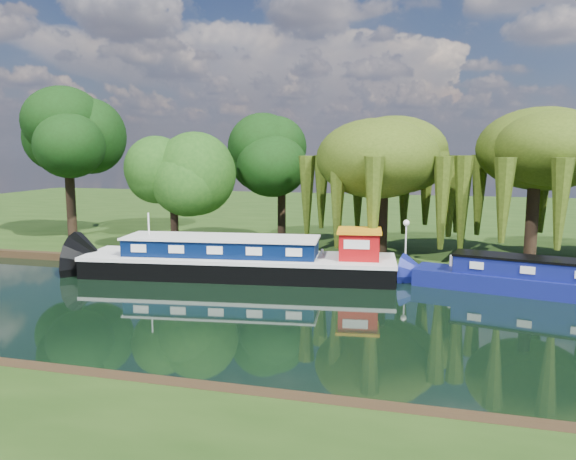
# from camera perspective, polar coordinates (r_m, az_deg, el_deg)

# --- Properties ---
(ground) EXTENTS (120.00, 120.00, 0.00)m
(ground) POSITION_cam_1_polar(r_m,az_deg,el_deg) (23.39, 9.11, -9.45)
(ground) COLOR black
(far_bank) EXTENTS (120.00, 52.00, 0.45)m
(far_bank) POSITION_cam_1_polar(r_m,az_deg,el_deg) (56.64, 12.60, 1.16)
(far_bank) COLOR #1A320D
(far_bank) RESTS_ON ground
(dutch_barge) EXTENTS (17.59, 5.93, 3.64)m
(dutch_barge) POSITION_cam_1_polar(r_m,az_deg,el_deg) (31.33, -4.81, -3.11)
(dutch_barge) COLOR black
(dutch_barge) RESTS_ON ground
(narrowboat) EXTENTS (13.52, 5.08, 1.95)m
(narrowboat) POSITION_cam_1_polar(r_m,az_deg,el_deg) (30.06, 25.45, -4.80)
(narrowboat) COLOR navy
(narrowboat) RESTS_ON ground
(red_dinghy) EXTENTS (3.76, 3.25, 0.65)m
(red_dinghy) POSITION_cam_1_polar(r_m,az_deg,el_deg) (31.66, -7.67, -4.71)
(red_dinghy) COLOR #990B0D
(red_dinghy) RESTS_ON ground
(willow_left) EXTENTS (6.77, 6.77, 8.11)m
(willow_left) POSITION_cam_1_polar(r_m,az_deg,el_deg) (35.50, 9.68, 6.99)
(willow_left) COLOR black
(willow_left) RESTS_ON far_bank
(willow_right) EXTENTS (6.67, 6.67, 8.12)m
(willow_right) POSITION_cam_1_polar(r_m,az_deg,el_deg) (34.81, 23.85, 6.43)
(willow_right) COLOR black
(willow_right) RESTS_ON far_bank
(tree_far_left) EXTENTS (4.58, 4.58, 7.39)m
(tree_far_left) POSITION_cam_1_polar(r_m,az_deg,el_deg) (36.36, -11.61, 5.66)
(tree_far_left) COLOR black
(tree_far_left) RESTS_ON far_bank
(tree_far_back) EXTENTS (5.98, 5.98, 10.06)m
(tree_far_back) POSITION_cam_1_polar(r_m,az_deg,el_deg) (45.59, -21.48, 8.20)
(tree_far_back) COLOR black
(tree_far_back) RESTS_ON far_bank
(tree_far_mid) EXTENTS (5.05, 5.05, 8.26)m
(tree_far_mid) POSITION_cam_1_polar(r_m,az_deg,el_deg) (39.47, -0.66, 6.95)
(tree_far_mid) COLOR black
(tree_far_mid) RESTS_ON far_bank
(lamppost) EXTENTS (0.36, 0.36, 2.56)m
(lamppost) POSITION_cam_1_polar(r_m,az_deg,el_deg) (33.06, 11.91, 0.01)
(lamppost) COLOR silver
(lamppost) RESTS_ON far_bank
(mooring_posts) EXTENTS (19.16, 0.16, 1.00)m
(mooring_posts) POSITION_cam_1_polar(r_m,az_deg,el_deg) (31.30, 9.80, -3.12)
(mooring_posts) COLOR silver
(mooring_posts) RESTS_ON far_bank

